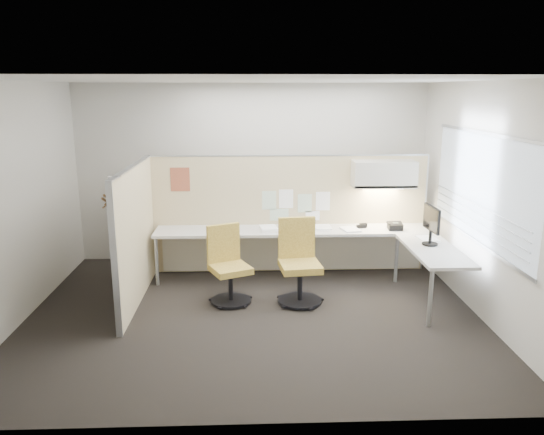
{
  "coord_description": "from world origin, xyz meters",
  "views": [
    {
      "loc": [
        -0.01,
        -6.11,
        2.69
      ],
      "look_at": [
        0.26,
        0.8,
        1.02
      ],
      "focal_mm": 35.0,
      "sensor_mm": 36.0,
      "label": 1
    }
  ],
  "objects_px": {
    "phone": "(395,226)",
    "monitor": "(431,223)",
    "chair_right": "(299,264)",
    "desk": "(318,240)",
    "chair_left": "(228,267)"
  },
  "relations": [
    {
      "from": "chair_right",
      "to": "monitor",
      "type": "height_order",
      "value": "monitor"
    },
    {
      "from": "desk",
      "to": "chair_right",
      "type": "bearing_deg",
      "value": -114.08
    },
    {
      "from": "monitor",
      "to": "desk",
      "type": "bearing_deg",
      "value": 59.06
    },
    {
      "from": "chair_left",
      "to": "desk",
      "type": "bearing_deg",
      "value": 5.41
    },
    {
      "from": "desk",
      "to": "chair_right",
      "type": "distance_m",
      "value": 0.83
    },
    {
      "from": "chair_right",
      "to": "phone",
      "type": "height_order",
      "value": "chair_right"
    },
    {
      "from": "desk",
      "to": "phone",
      "type": "height_order",
      "value": "phone"
    },
    {
      "from": "chair_left",
      "to": "phone",
      "type": "distance_m",
      "value": 2.52
    },
    {
      "from": "phone",
      "to": "monitor",
      "type": "bearing_deg",
      "value": -70.17
    },
    {
      "from": "chair_right",
      "to": "phone",
      "type": "xyz_separation_m",
      "value": [
        1.45,
        0.83,
        0.28
      ]
    },
    {
      "from": "monitor",
      "to": "phone",
      "type": "xyz_separation_m",
      "value": [
        -0.25,
        0.79,
        -0.24
      ]
    },
    {
      "from": "chair_right",
      "to": "phone",
      "type": "relative_size",
      "value": 5.0
    },
    {
      "from": "chair_right",
      "to": "monitor",
      "type": "xyz_separation_m",
      "value": [
        1.71,
        0.04,
        0.53
      ]
    },
    {
      "from": "chair_left",
      "to": "chair_right",
      "type": "xyz_separation_m",
      "value": [
        0.91,
        -0.03,
        0.04
      ]
    },
    {
      "from": "desk",
      "to": "phone",
      "type": "relative_size",
      "value": 18.65
    }
  ]
}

